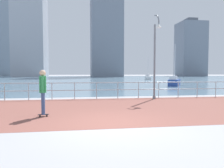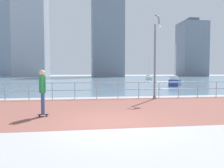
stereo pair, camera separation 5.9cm
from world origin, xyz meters
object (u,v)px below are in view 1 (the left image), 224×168
at_px(lamppost, 156,53).
at_px(skateboarder, 43,89).
at_px(sailboat_red, 174,82).
at_px(sailboat_ivory, 148,78).

xyz_separation_m(lamppost, skateboarder, (-6.10, -4.43, -1.87)).
relative_size(lamppost, sailboat_red, 0.99).
bearing_deg(sailboat_red, sailboat_ivory, 80.40).
distance_m(sailboat_ivory, sailboat_red, 23.20).
bearing_deg(skateboarder, lamppost, 35.97).
distance_m(lamppost, skateboarder, 7.77).
bearing_deg(sailboat_red, lamppost, -119.34).
height_order(sailboat_ivory, sailboat_red, sailboat_red).
xyz_separation_m(lamppost, sailboat_ivory, (11.11, 35.75, -2.46)).
distance_m(skateboarder, sailboat_ivory, 43.71).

